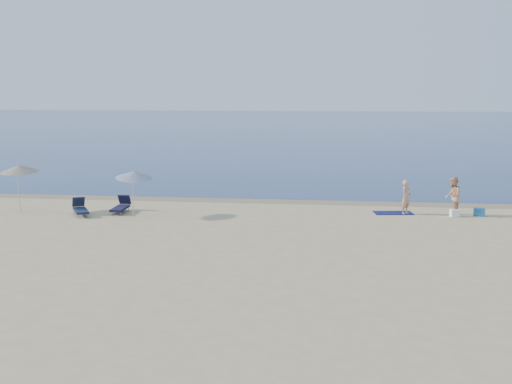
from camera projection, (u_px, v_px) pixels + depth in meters
ground at (270, 352)px, 13.97m from camera, size 160.00×160.00×0.00m
sea at (330, 124)px, 111.97m from camera, size 240.00×160.00×0.01m
wet_sand_strip at (310, 202)px, 32.98m from camera, size 240.00×1.60×0.00m
person_left at (406, 197)px, 29.59m from camera, size 0.65×0.69×1.59m
person_right at (453, 196)px, 29.22m from camera, size 0.85×1.00×1.79m
beach_towel at (393, 213)px, 29.92m from camera, size 1.88×1.22×0.03m
white_bag at (455, 213)px, 29.09m from camera, size 0.44×0.39×0.33m
blue_cooler at (479, 212)px, 29.22m from camera, size 0.56×0.45×0.36m
umbrella_near at (134, 175)px, 28.97m from camera, size 2.26×2.27×2.21m
umbrella_far at (19, 168)px, 30.03m from camera, size 1.85×1.88×2.35m
lounger_left at (80, 209)px, 29.47m from camera, size 1.33×1.77×0.76m
lounger_right at (121, 207)px, 30.09m from camera, size 0.63×1.73×0.76m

